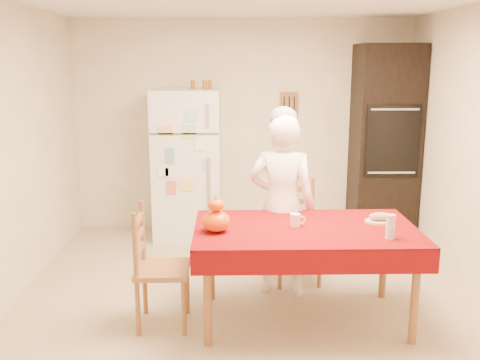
{
  "coord_description": "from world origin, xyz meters",
  "views": [
    {
      "loc": [
        -0.17,
        -4.16,
        2.0
      ],
      "look_at": [
        -0.08,
        0.2,
        1.03
      ],
      "focal_mm": 40.0,
      "sensor_mm": 36.0,
      "label": 1
    }
  ],
  "objects_px": {
    "oven_cabinet": "(384,142)",
    "bread_plate": "(380,221)",
    "chair_left": "(154,262)",
    "coffee_mug": "(295,220)",
    "refrigerator": "(187,164)",
    "seated_woman": "(282,206)",
    "pumpkin_lower": "(216,221)",
    "wine_glass": "(390,227)",
    "dining_table": "(305,236)",
    "chair_far": "(295,227)"
  },
  "relations": [
    {
      "from": "oven_cabinet",
      "to": "bread_plate",
      "type": "distance_m",
      "value": 2.18
    },
    {
      "from": "chair_left",
      "to": "coffee_mug",
      "type": "distance_m",
      "value": 1.13
    },
    {
      "from": "refrigerator",
      "to": "chair_left",
      "type": "xyz_separation_m",
      "value": [
        -0.1,
        -2.19,
        -0.34
      ]
    },
    {
      "from": "refrigerator",
      "to": "oven_cabinet",
      "type": "xyz_separation_m",
      "value": [
        2.28,
        0.05,
        0.25
      ]
    },
    {
      "from": "oven_cabinet",
      "to": "seated_woman",
      "type": "distance_m",
      "value": 2.16
    },
    {
      "from": "pumpkin_lower",
      "to": "wine_glass",
      "type": "relative_size",
      "value": 1.2
    },
    {
      "from": "dining_table",
      "to": "pumpkin_lower",
      "type": "height_order",
      "value": "pumpkin_lower"
    },
    {
      "from": "chair_far",
      "to": "wine_glass",
      "type": "xyz_separation_m",
      "value": [
        0.54,
        -1.1,
        0.34
      ]
    },
    {
      "from": "chair_far",
      "to": "seated_woman",
      "type": "bearing_deg",
      "value": -121.81
    },
    {
      "from": "coffee_mug",
      "to": "bread_plate",
      "type": "height_order",
      "value": "coffee_mug"
    },
    {
      "from": "oven_cabinet",
      "to": "chair_far",
      "type": "relative_size",
      "value": 2.32
    },
    {
      "from": "refrigerator",
      "to": "coffee_mug",
      "type": "distance_m",
      "value": 2.33
    },
    {
      "from": "dining_table",
      "to": "chair_far",
      "type": "relative_size",
      "value": 1.79
    },
    {
      "from": "oven_cabinet",
      "to": "dining_table",
      "type": "distance_m",
      "value": 2.53
    },
    {
      "from": "chair_far",
      "to": "wine_glass",
      "type": "relative_size",
      "value": 5.4
    },
    {
      "from": "refrigerator",
      "to": "bread_plate",
      "type": "relative_size",
      "value": 7.08
    },
    {
      "from": "refrigerator",
      "to": "chair_left",
      "type": "distance_m",
      "value": 2.22
    },
    {
      "from": "refrigerator",
      "to": "chair_left",
      "type": "relative_size",
      "value": 1.79
    },
    {
      "from": "chair_far",
      "to": "bread_plate",
      "type": "height_order",
      "value": "chair_far"
    },
    {
      "from": "chair_far",
      "to": "coffee_mug",
      "type": "bearing_deg",
      "value": -101.96
    },
    {
      "from": "oven_cabinet",
      "to": "pumpkin_lower",
      "type": "relative_size",
      "value": 10.41
    },
    {
      "from": "chair_left",
      "to": "pumpkin_lower",
      "type": "bearing_deg",
      "value": -94.04
    },
    {
      "from": "chair_far",
      "to": "pumpkin_lower",
      "type": "xyz_separation_m",
      "value": [
        -0.71,
        -0.91,
        0.33
      ]
    },
    {
      "from": "coffee_mug",
      "to": "seated_woman",
      "type": "bearing_deg",
      "value": 96.1
    },
    {
      "from": "chair_left",
      "to": "wine_glass",
      "type": "bearing_deg",
      "value": -97.51
    },
    {
      "from": "chair_far",
      "to": "oven_cabinet",
      "type": "bearing_deg",
      "value": 44.5
    },
    {
      "from": "chair_far",
      "to": "seated_woman",
      "type": "distance_m",
      "value": 0.45
    },
    {
      "from": "oven_cabinet",
      "to": "dining_table",
      "type": "xyz_separation_m",
      "value": [
        -1.22,
        -2.18,
        -0.41
      ]
    },
    {
      "from": "oven_cabinet",
      "to": "wine_glass",
      "type": "height_order",
      "value": "oven_cabinet"
    },
    {
      "from": "oven_cabinet",
      "to": "wine_glass",
      "type": "bearing_deg",
      "value": -104.78
    },
    {
      "from": "dining_table",
      "to": "bread_plate",
      "type": "xyz_separation_m",
      "value": [
        0.61,
        0.11,
        0.08
      ]
    },
    {
      "from": "refrigerator",
      "to": "coffee_mug",
      "type": "height_order",
      "value": "refrigerator"
    },
    {
      "from": "pumpkin_lower",
      "to": "seated_woman",
      "type": "bearing_deg",
      "value": 47.78
    },
    {
      "from": "wine_glass",
      "to": "dining_table",
      "type": "bearing_deg",
      "value": 154.3
    },
    {
      "from": "oven_cabinet",
      "to": "chair_left",
      "type": "xyz_separation_m",
      "value": [
        -2.38,
        -2.24,
        -0.59
      ]
    },
    {
      "from": "chair_far",
      "to": "coffee_mug",
      "type": "relative_size",
      "value": 9.5
    },
    {
      "from": "coffee_mug",
      "to": "bread_plate",
      "type": "relative_size",
      "value": 0.42
    },
    {
      "from": "oven_cabinet",
      "to": "chair_far",
      "type": "distance_m",
      "value": 1.9
    },
    {
      "from": "coffee_mug",
      "to": "pumpkin_lower",
      "type": "bearing_deg",
      "value": -169.34
    },
    {
      "from": "refrigerator",
      "to": "oven_cabinet",
      "type": "distance_m",
      "value": 2.29
    },
    {
      "from": "chair_left",
      "to": "bread_plate",
      "type": "distance_m",
      "value": 1.79
    },
    {
      "from": "seated_woman",
      "to": "pumpkin_lower",
      "type": "relative_size",
      "value": 7.5
    },
    {
      "from": "refrigerator",
      "to": "dining_table",
      "type": "height_order",
      "value": "refrigerator"
    },
    {
      "from": "chair_left",
      "to": "wine_glass",
      "type": "xyz_separation_m",
      "value": [
        1.73,
        -0.22,
        0.34
      ]
    },
    {
      "from": "oven_cabinet",
      "to": "refrigerator",
      "type": "bearing_deg",
      "value": -178.82
    },
    {
      "from": "coffee_mug",
      "to": "pumpkin_lower",
      "type": "distance_m",
      "value": 0.61
    },
    {
      "from": "chair_far",
      "to": "bread_plate",
      "type": "relative_size",
      "value": 3.96
    },
    {
      "from": "chair_left",
      "to": "wine_glass",
      "type": "height_order",
      "value": "chair_left"
    },
    {
      "from": "chair_far",
      "to": "bread_plate",
      "type": "bearing_deg",
      "value": -55.35
    },
    {
      "from": "chair_left",
      "to": "pumpkin_lower",
      "type": "xyz_separation_m",
      "value": [
        0.48,
        -0.03,
        0.33
      ]
    }
  ]
}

